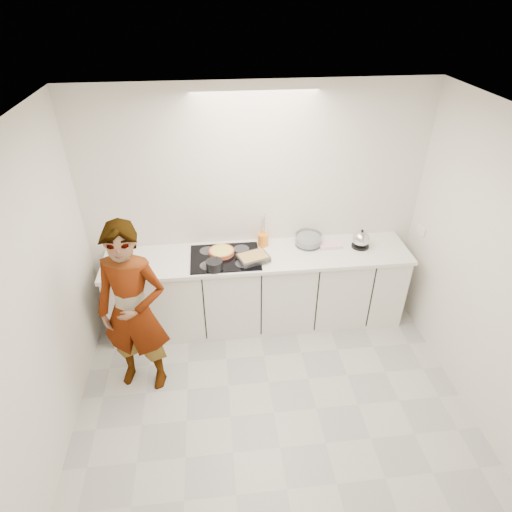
{
  "coord_description": "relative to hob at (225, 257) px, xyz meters",
  "views": [
    {
      "loc": [
        -0.44,
        -2.48,
        3.37
      ],
      "look_at": [
        -0.05,
        1.05,
        1.05
      ],
      "focal_mm": 30.0,
      "sensor_mm": 36.0,
      "label": 1
    }
  ],
  "objects": [
    {
      "name": "wall_left",
      "position": [
        -1.45,
        -1.26,
        0.38
      ],
      "size": [
        0.0,
        3.2,
        2.6
      ],
      "primitive_type": "cube",
      "color": "silver",
      "rests_on": "ground"
    },
    {
      "name": "countertop",
      "position": [
        0.35,
        0.02,
        -0.03
      ],
      "size": [
        3.24,
        0.64,
        0.04
      ],
      "primitive_type": "cube",
      "color": "white",
      "rests_on": "base_cabinets"
    },
    {
      "name": "cook",
      "position": [
        -0.86,
        -0.72,
        -0.04
      ],
      "size": [
        0.72,
        0.55,
        1.76
      ],
      "primitive_type": "imported",
      "rotation": [
        0.0,
        0.0,
        -0.22
      ],
      "color": "white",
      "rests_on": "floor"
    },
    {
      "name": "wall_back",
      "position": [
        0.35,
        0.34,
        0.38
      ],
      "size": [
        3.6,
        0.0,
        2.6
      ],
      "primitive_type": "cube",
      "color": "silver",
      "rests_on": "ground"
    },
    {
      "name": "base_cabinets",
      "position": [
        0.35,
        0.02,
        -0.48
      ],
      "size": [
        3.2,
        0.58,
        0.87
      ],
      "primitive_type": "cube",
      "color": "white",
      "rests_on": "floor"
    },
    {
      "name": "baking_dish",
      "position": [
        0.28,
        -0.1,
        0.04
      ],
      "size": [
        0.36,
        0.31,
        0.06
      ],
      "color": "silver",
      "rests_on": "hob"
    },
    {
      "name": "mixing_bowl",
      "position": [
        0.92,
        0.17,
        0.05
      ],
      "size": [
        0.33,
        0.33,
        0.13
      ],
      "color": "silver",
      "rests_on": "countertop"
    },
    {
      "name": "tea_towel",
      "position": [
        1.14,
        0.12,
        0.01
      ],
      "size": [
        0.24,
        0.18,
        0.04
      ],
      "primitive_type": "cube",
      "rotation": [
        0.0,
        0.0,
        0.02
      ],
      "color": "white",
      "rests_on": "countertop"
    },
    {
      "name": "tart_dish",
      "position": [
        -0.03,
        0.07,
        0.03
      ],
      "size": [
        0.27,
        0.27,
        0.04
      ],
      "color": "#C75833",
      "rests_on": "hob"
    },
    {
      "name": "kettle",
      "position": [
        1.47,
        0.06,
        0.08
      ],
      "size": [
        0.21,
        0.21,
        0.22
      ],
      "color": "black",
      "rests_on": "countertop"
    },
    {
      "name": "floor",
      "position": [
        0.35,
        -1.26,
        -0.92
      ],
      "size": [
        3.6,
        3.2,
        0.0
      ],
      "primitive_type": "cube",
      "color": "#BABBB3",
      "rests_on": "ground"
    },
    {
      "name": "ceiling",
      "position": [
        0.35,
        -1.26,
        1.68
      ],
      "size": [
        3.6,
        3.2,
        0.0
      ],
      "primitive_type": "cube",
      "color": "white",
      "rests_on": "wall_back"
    },
    {
      "name": "hob",
      "position": [
        0.0,
        0.0,
        0.0
      ],
      "size": [
        0.72,
        0.54,
        0.01
      ],
      "primitive_type": "cube",
      "color": "black",
      "rests_on": "countertop"
    },
    {
      "name": "saucepan",
      "position": [
        -0.12,
        -0.2,
        0.05
      ],
      "size": [
        0.21,
        0.21,
        0.16
      ],
      "color": "black",
      "rests_on": "hob"
    },
    {
      "name": "wall_right",
      "position": [
        2.15,
        -1.24,
        0.38
      ],
      "size": [
        0.02,
        3.2,
        2.6
      ],
      "color": "silver",
      "rests_on": "ground"
    },
    {
      "name": "utensil_crock",
      "position": [
        0.42,
        0.21,
        0.06
      ],
      "size": [
        0.15,
        0.15,
        0.14
      ],
      "primitive_type": "cylinder",
      "rotation": [
        0.0,
        0.0,
        0.43
      ],
      "color": "orange",
      "rests_on": "countertop"
    }
  ]
}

